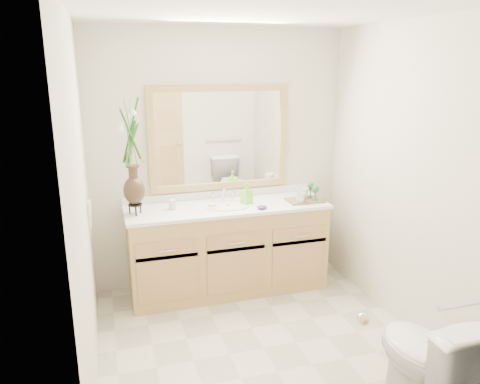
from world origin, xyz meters
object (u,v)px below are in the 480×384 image
object	(u,v)px
toilet	(427,362)
soap_bottle	(247,194)
tray	(305,200)
tumbler	(172,205)
flower_vase	(131,145)

from	to	relation	value
toilet	soap_bottle	size ratio (longest dim) A/B	4.38
toilet	tray	size ratio (longest dim) A/B	2.28
toilet	tray	world-z (taller)	tray
toilet	tumbler	xyz separation A→B (m)	(-1.20, 1.97, 0.51)
toilet	flower_vase	size ratio (longest dim) A/B	0.85
toilet	tumbler	bearing A→B (deg)	-58.68
flower_vase	tray	distance (m)	1.66
soap_bottle	tray	xyz separation A→B (m)	(0.54, -0.10, -0.08)
tumbler	soap_bottle	bearing A→B (deg)	-0.95
toilet	flower_vase	world-z (taller)	flower_vase
flower_vase	tray	size ratio (longest dim) A/B	2.68
flower_vase	soap_bottle	size ratio (longest dim) A/B	5.15
flower_vase	toilet	bearing A→B (deg)	-51.60
toilet	tumbler	world-z (taller)	tumbler
toilet	tray	distance (m)	1.92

